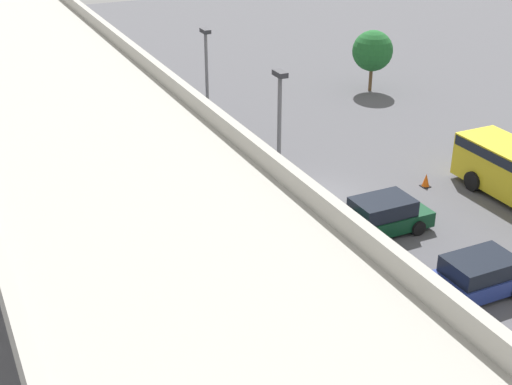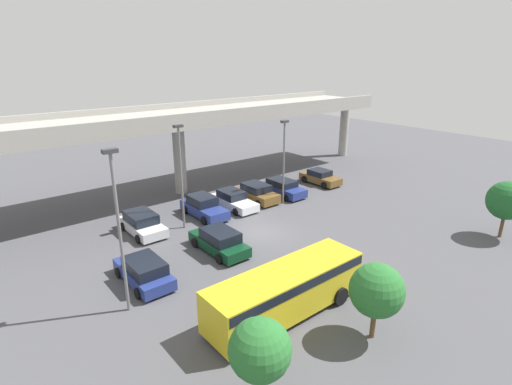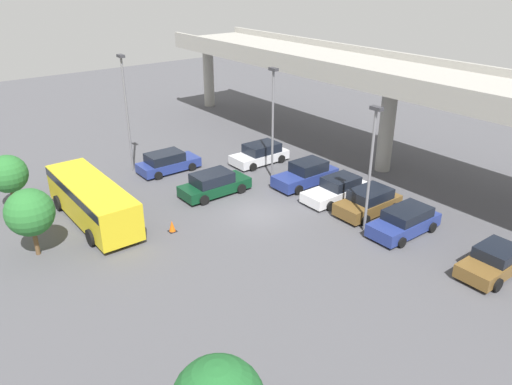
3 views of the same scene
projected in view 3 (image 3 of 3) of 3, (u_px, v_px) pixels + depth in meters
The scene contains 17 objects.
ground_plane at pixel (258, 213), 31.49m from camera, with size 104.03×104.03×0.00m, color #4C4C51.
highway_overpass at pixel (392, 79), 35.30m from camera, with size 49.68×7.63×8.15m.
parked_car_0 at pixel (167, 162), 37.60m from camera, with size 2.21×4.61×1.53m.
parked_car_1 at pixel (260, 154), 39.23m from camera, with size 2.25×4.57×1.55m.
parked_car_2 at pixel (214, 184), 33.80m from camera, with size 2.20×4.85×1.59m.
parked_car_3 at pixel (306, 174), 35.32m from camera, with size 2.17×4.83×1.70m.
parked_car_4 at pixel (337, 189), 33.18m from camera, with size 2.13×4.86×1.49m.
parked_car_5 at pixel (368, 202), 31.22m from camera, with size 2.24×4.34×1.59m.
parked_car_6 at pixel (405, 221), 28.93m from camera, with size 2.19×4.58×1.49m.
parked_car_7 at pixel (495, 261), 25.15m from camera, with size 2.12×4.41×1.47m.
shuttle_bus at pixel (92, 198), 29.97m from camera, with size 9.02×2.80×2.49m.
lamp_post_near_aisle at pixel (273, 116), 34.87m from camera, with size 0.70×0.35×8.00m.
lamp_post_mid_lot at pixel (371, 161), 27.58m from camera, with size 0.70×0.35×7.48m.
lamp_post_by_overpass at pixel (126, 106), 36.00m from camera, with size 0.70×0.35×8.64m.
tree_front_left at pixel (8, 174), 30.99m from camera, with size 2.39×2.39×3.65m.
tree_front_centre at pixel (30, 212), 25.98m from camera, with size 2.54×2.54×3.81m.
traffic_cone at pixel (172, 226), 29.20m from camera, with size 0.44×0.44×0.70m.
Camera 3 is at (22.17, -17.27, 14.27)m, focal length 35.00 mm.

